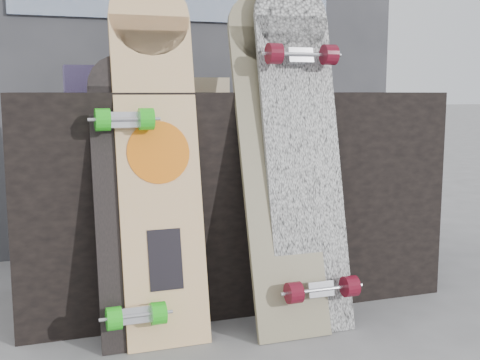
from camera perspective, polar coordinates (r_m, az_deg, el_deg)
name	(u,v)px	position (r m, az deg, el deg)	size (l,w,h in m)	color
ground	(272,338)	(2.05, 3.06, -14.71)	(60.00, 60.00, 0.00)	slate
vendor_table	(226,194)	(2.39, -1.38, -1.33)	(1.60, 0.60, 0.80)	black
booth	(175,33)	(3.19, -6.20, 13.71)	(2.40, 0.22, 2.20)	#333438
merch_box_purple	(89,79)	(2.36, -14.15, 9.27)	(0.18, 0.12, 0.10)	#493368
merch_box_small	(304,77)	(2.45, 6.06, 9.66)	(0.14, 0.14, 0.12)	#493368
merch_box_flat	(200,85)	(2.50, -3.77, 8.98)	(0.22, 0.10, 0.06)	#D1B78C
longboard_geisha	(158,147)	(1.96, -7.82, 3.09)	(0.27, 0.28, 1.18)	beige
longboard_celtic	(275,148)	(2.06, 3.38, 3.01)	(0.26, 0.37, 1.15)	#C5B886
longboard_cascadia	(303,145)	(2.07, 5.98, 3.33)	(0.27, 0.36, 1.20)	white
skateboard_dark	(127,198)	(1.93, -10.66, -1.66)	(0.20, 0.28, 0.92)	black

